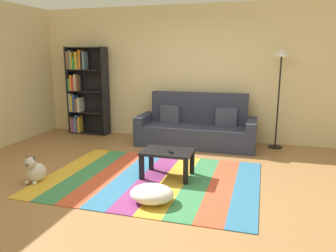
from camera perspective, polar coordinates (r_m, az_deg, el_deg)
The scene contains 10 objects.
ground_plane at distance 4.61m, azimuth -1.91°, elevation -9.62°, with size 14.00×14.00×0.00m, color #9E7042.
back_wall at distance 6.76m, azimuth 4.81°, elevation 9.11°, with size 6.80×0.10×2.70m, color beige.
rug at distance 4.69m, azimuth -2.96°, elevation -9.19°, with size 2.97×2.21×0.01m.
couch at distance 6.35m, azimuth 4.97°, elevation -0.34°, with size 2.26×0.80×1.00m.
bookshelf at distance 7.45m, azimuth -14.58°, elevation 6.16°, with size 0.90×0.28×1.89m.
coffee_table at distance 4.66m, azimuth -0.09°, elevation -5.18°, with size 0.71×0.49×0.38m.
pouf at distance 3.95m, azimuth -2.82°, elevation -11.72°, with size 0.53×0.45×0.20m, color white.
dog at distance 4.89m, azimuth -22.12°, elevation -7.28°, with size 0.22×0.35×0.40m.
standing_lamp at distance 6.32m, azimuth 19.09°, elevation 9.93°, with size 0.32×0.32×1.84m.
tv_remote at distance 4.58m, azimuth 0.40°, elevation -4.42°, with size 0.04×0.15×0.02m, color black.
Camera 1 is at (1.34, -4.06, 1.72)m, focal length 34.93 mm.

